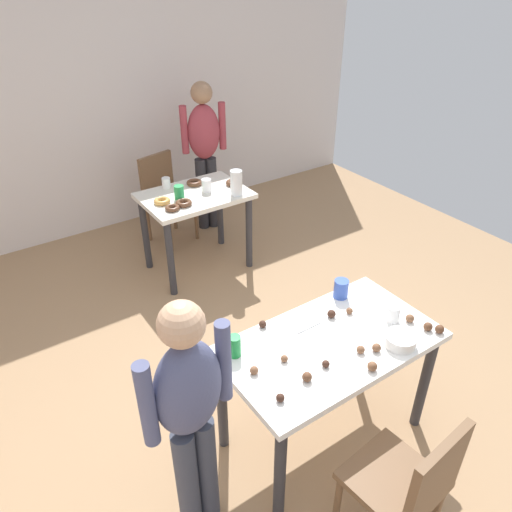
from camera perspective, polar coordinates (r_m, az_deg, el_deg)
ground_plane at (r=3.32m, az=4.03°, el=-18.03°), size 6.40×6.40×0.00m
wall_back at (r=5.17m, az=-18.65°, el=16.57°), size 6.40×0.10×2.60m
dining_table_near at (r=2.78m, az=8.54°, el=-11.45°), size 1.19×0.67×0.75m
dining_table_far at (r=4.37m, az=-7.07°, el=5.62°), size 0.91×0.64×0.75m
chair_near_table at (r=2.53m, az=17.43°, el=-23.89°), size 0.44×0.44×0.87m
chair_far_table at (r=4.97m, az=-10.59°, el=7.20°), size 0.48×0.48×0.87m
person_girl_near at (r=2.25m, az=-7.68°, el=-17.28°), size 0.45×0.23×1.42m
person_adult_far at (r=4.98m, az=-6.02°, el=12.75°), size 0.45×0.28×1.52m
mixing_bowl at (r=2.75m, az=16.48°, el=-9.39°), size 0.17×0.17×0.06m
soda_can at (r=2.56m, az=-2.51°, el=-10.44°), size 0.07×0.07×0.12m
fork_near at (r=2.77m, az=6.21°, el=-8.25°), size 0.17×0.02×0.01m
cup_near_0 at (r=3.00m, az=9.87°, el=-3.78°), size 0.09×0.09×0.12m
cup_near_1 at (r=2.89m, az=15.66°, el=-6.44°), size 0.08×0.08×0.10m
cake_ball_0 at (r=2.65m, az=12.09°, el=-10.62°), size 0.04×0.04×0.04m
cake_ball_1 at (r=2.47m, az=5.96°, el=-13.84°), size 0.05×0.05×0.05m
cake_ball_2 at (r=2.89m, az=19.40°, el=-7.77°), size 0.05×0.05×0.05m
cake_ball_3 at (r=2.85m, az=8.78°, el=-6.68°), size 0.05×0.05×0.05m
cake_ball_4 at (r=2.56m, az=3.31°, el=-11.84°), size 0.04×0.04×0.04m
cake_ball_5 at (r=2.37m, az=2.84°, el=-16.17°), size 0.04×0.04×0.04m
cake_ball_6 at (r=2.89m, az=20.60°, el=-7.98°), size 0.05×0.05×0.05m
cake_ball_7 at (r=2.92m, az=17.49°, el=-6.94°), size 0.05×0.05×0.05m
cake_ball_8 at (r=2.49m, az=-0.22°, el=-13.17°), size 0.04×0.04×0.04m
cake_ball_9 at (r=2.55m, az=8.13°, el=-12.34°), size 0.04×0.04×0.04m
cake_ball_10 at (r=2.57m, az=13.39°, el=-12.39°), size 0.05×0.05×0.05m
cake_ball_11 at (r=2.68m, az=13.86°, el=-10.33°), size 0.05×0.05×0.05m
cake_ball_12 at (r=2.75m, az=0.79°, el=-7.95°), size 0.04×0.04×0.04m
cake_ball_13 at (r=2.90m, az=10.84°, el=-6.29°), size 0.04×0.04×0.04m
pitcher_far at (r=4.21m, az=-2.31°, el=8.51°), size 0.10×0.10×0.22m
cup_far_0 at (r=4.21m, az=-8.94°, el=7.34°), size 0.08×0.08×0.12m
cup_far_1 at (r=4.44m, az=-10.42°, el=8.38°), size 0.07×0.07×0.09m
cup_far_2 at (r=4.32m, az=-5.78°, el=8.19°), size 0.08×0.08×0.11m
donut_far_0 at (r=4.04m, az=-9.72°, el=5.53°), size 0.12×0.12×0.04m
donut_far_1 at (r=4.17m, az=-10.89°, el=6.30°), size 0.14×0.14×0.04m
donut_far_2 at (r=4.10m, az=-8.43°, el=6.13°), size 0.14×0.14×0.04m
donut_far_3 at (r=4.47m, az=-7.21°, el=8.46°), size 0.14×0.14×0.04m
donut_far_4 at (r=4.44m, az=-2.66°, el=8.51°), size 0.14×0.14×0.04m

